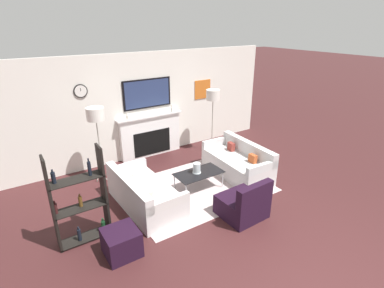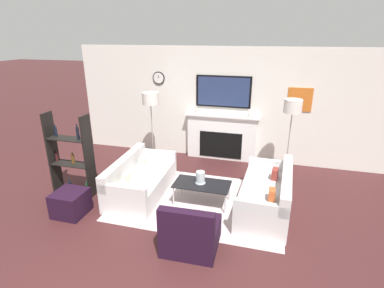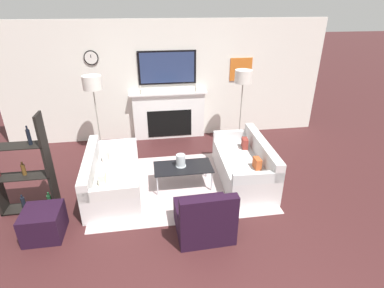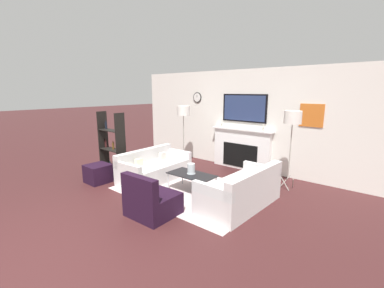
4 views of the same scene
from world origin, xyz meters
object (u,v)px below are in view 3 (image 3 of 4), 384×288
couch_left (111,178)px  hurricane_candle (181,161)px  armchair (204,219)px  ottoman (44,223)px  floor_lamp_left (92,84)px  shelf_unit (21,169)px  couch_right (245,166)px  coffee_table (183,168)px  floor_lamp_right (243,78)px

couch_left → hurricane_candle: bearing=-1.5°
armchair → hurricane_candle: bearing=97.7°
couch_left → ottoman: bearing=-130.0°
ottoman → floor_lamp_left: bearing=78.5°
shelf_unit → ottoman: 0.94m
couch_right → armchair: 1.67m
coffee_table → hurricane_candle: bearing=142.0°
hurricane_candle → floor_lamp_left: 2.42m
couch_left → couch_right: couch_right is taller
couch_right → coffee_table: 1.17m
armchair → shelf_unit: bearing=159.6°
ottoman → floor_lamp_right: bearing=34.6°
coffee_table → couch_left: bearing=177.3°
ottoman → armchair: bearing=-7.9°
couch_left → couch_right: (2.42, -0.00, 0.03)m
couch_right → floor_lamp_left: 3.38m
couch_left → ottoman: size_ratio=3.50×
couch_left → floor_lamp_right: size_ratio=1.05×
floor_lamp_left → shelf_unit: floor_lamp_left is taller
coffee_table → shelf_unit: shelf_unit is taller
floor_lamp_left → shelf_unit: size_ratio=1.07×
floor_lamp_right → ottoman: 4.58m
coffee_table → floor_lamp_right: size_ratio=0.59×
armchair → floor_lamp_right: bearing=64.0°
hurricane_candle → ottoman: 2.30m
couch_right → floor_lamp_left: floor_lamp_left is taller
couch_left → coffee_table: couch_left is taller
couch_right → coffee_table: size_ratio=1.77×
floor_lamp_left → couch_left: bearing=-77.1°
armchair → coffee_table: armchair is taller
shelf_unit → couch_left: bearing=15.4°
shelf_unit → floor_lamp_left: bearing=63.8°
hurricane_candle → floor_lamp_left: floor_lamp_left is taller
floor_lamp_right → shelf_unit: bearing=-155.5°
hurricane_candle → floor_lamp_left: size_ratio=0.13×
coffee_table → floor_lamp_right: floor_lamp_right is taller
couch_left → shelf_unit: 1.37m
armchair → coffee_table: (-0.14, 1.26, 0.12)m
shelf_unit → coffee_table: bearing=6.4°
couch_left → couch_right: bearing=-0.0°
coffee_table → ottoman: ottoman is taller
couch_left → hurricane_candle: (1.22, -0.03, 0.24)m
couch_left → shelf_unit: bearing=-164.6°
floor_lamp_left → couch_right: bearing=-28.3°
floor_lamp_left → ottoman: size_ratio=3.33×
armchair → floor_lamp_right: size_ratio=0.46×
couch_right → shelf_unit: shelf_unit is taller
coffee_table → floor_lamp_left: 2.51m
coffee_table → hurricane_candle: 0.13m
coffee_table → hurricane_candle: size_ratio=4.60×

